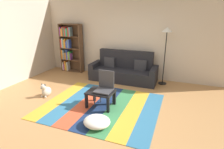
# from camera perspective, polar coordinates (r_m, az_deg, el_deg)

# --- Properties ---
(ground_plane) EXTENTS (14.00, 14.00, 0.00)m
(ground_plane) POSITION_cam_1_polar(r_m,az_deg,el_deg) (4.64, -2.54, -10.00)
(ground_plane) COLOR #B27F4C
(back_wall) EXTENTS (6.80, 0.10, 2.70)m
(back_wall) POSITION_cam_1_polar(r_m,az_deg,el_deg) (6.55, 6.37, 10.85)
(back_wall) COLOR beige
(back_wall) RESTS_ON ground_plane
(left_wall) EXTENTS (0.10, 5.50, 2.70)m
(left_wall) POSITION_cam_1_polar(r_m,az_deg,el_deg) (6.81, -27.54, 9.19)
(left_wall) COLOR beige
(left_wall) RESTS_ON ground_plane
(rug) EXTENTS (2.82, 2.39, 0.01)m
(rug) POSITION_cam_1_polar(r_m,az_deg,el_deg) (4.69, -3.34, -9.61)
(rug) COLOR gold
(rug) RESTS_ON ground_plane
(couch) EXTENTS (2.26, 0.80, 1.00)m
(couch) POSITION_cam_1_polar(r_m,az_deg,el_deg) (6.31, 3.64, 1.18)
(couch) COLOR black
(couch) RESTS_ON ground_plane
(bookshelf) EXTENTS (0.90, 0.28, 1.84)m
(bookshelf) POSITION_cam_1_polar(r_m,az_deg,el_deg) (7.42, -13.24, 8.17)
(bookshelf) COLOR brown
(bookshelf) RESTS_ON ground_plane
(coffee_table) EXTENTS (0.65, 0.51, 0.40)m
(coffee_table) POSITION_cam_1_polar(r_m,az_deg,el_deg) (4.52, -3.54, -6.12)
(coffee_table) COLOR black
(coffee_table) RESTS_ON rug
(pouf) EXTENTS (0.56, 0.51, 0.20)m
(pouf) POSITION_cam_1_polar(r_m,az_deg,el_deg) (3.88, -4.74, -14.41)
(pouf) COLOR white
(pouf) RESTS_ON rug
(dog) EXTENTS (0.22, 0.35, 0.40)m
(dog) POSITION_cam_1_polar(r_m,az_deg,el_deg) (5.45, -19.87, -4.79)
(dog) COLOR beige
(dog) RESTS_ON ground_plane
(standing_lamp) EXTENTS (0.32, 0.32, 1.82)m
(standing_lamp) POSITION_cam_1_polar(r_m,az_deg,el_deg) (5.94, 16.61, 11.06)
(standing_lamp) COLOR black
(standing_lamp) RESTS_ON ground_plane
(tv_remote) EXTENTS (0.07, 0.16, 0.02)m
(tv_remote) POSITION_cam_1_polar(r_m,az_deg,el_deg) (4.45, -2.80, -5.27)
(tv_remote) COLOR black
(tv_remote) RESTS_ON coffee_table
(folding_chair) EXTENTS (0.40, 0.40, 0.90)m
(folding_chair) POSITION_cam_1_polar(r_m,az_deg,el_deg) (4.48, -2.20, -3.50)
(folding_chair) COLOR #38383D
(folding_chair) RESTS_ON ground_plane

